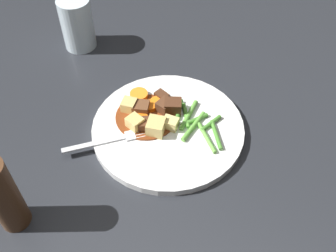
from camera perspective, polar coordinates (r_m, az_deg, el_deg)
The scene contains 27 objects.
ground_plane at distance 0.74m, azimuth 0.00°, elevation -0.75°, with size 3.00×3.00×0.00m, color #26282D.
dinner_plate at distance 0.74m, azimuth 0.00°, elevation -0.38°, with size 0.28×0.28×0.01m, color white.
stew_sauce at distance 0.75m, azimuth -3.06°, elevation 1.52°, with size 0.12×0.12×0.00m, color brown.
carrot_slice_0 at distance 0.76m, azimuth -2.61°, elevation 2.87°, with size 0.03×0.03×0.01m, color orange.
carrot_slice_1 at distance 0.78m, azimuth -4.25°, elevation 4.48°, with size 0.04×0.04×0.01m, color orange.
carrot_slice_2 at distance 0.74m, azimuth -3.84°, elevation 1.05°, with size 0.02×0.02×0.01m, color orange.
carrot_slice_3 at distance 0.76m, azimuth -1.59°, elevation 3.32°, with size 0.03×0.03×0.01m, color orange.
potato_chunk_0 at distance 0.72m, azimuth -4.83°, elevation 0.46°, with size 0.03×0.03×0.02m, color #DBBC6B.
potato_chunk_1 at distance 0.72m, azimuth 0.56°, elevation 0.64°, with size 0.02×0.03×0.02m, color #E5CC7A.
potato_chunk_2 at distance 0.71m, azimuth -1.76°, elevation -0.09°, with size 0.03×0.03×0.03m, color #DBBC6B.
potato_chunk_3 at distance 0.75m, azimuth -5.76°, elevation 2.88°, with size 0.03×0.03×0.02m, color #DBBC6B.
meat_chunk_0 at distance 0.75m, azimuth 0.72°, elevation 2.83°, with size 0.03×0.03×0.03m, color #4C2B19.
meat_chunk_1 at distance 0.72m, azimuth -3.48°, elevation 0.24°, with size 0.03×0.02×0.02m, color #4C2B19.
meat_chunk_2 at distance 0.75m, azimuth -0.51°, elevation 2.88°, with size 0.03×0.02×0.02m, color #56331E.
meat_chunk_3 at distance 0.75m, azimuth -3.95°, elevation 2.64°, with size 0.03×0.03×0.02m, color brown.
meat_chunk_4 at distance 0.77m, azimuth -0.91°, elevation 4.29°, with size 0.03×0.02×0.02m, color #4C2B19.
green_bean_0 at distance 0.74m, azimuth 3.84°, elevation 0.85°, with size 0.01×0.01×0.06m, color #4C8E33.
green_bean_1 at distance 0.75m, azimuth 1.88°, elevation 2.30°, with size 0.01×0.01×0.05m, color #4C8E33.
green_bean_2 at distance 0.74m, azimuth 2.63°, elevation 1.54°, with size 0.01×0.01×0.06m, color #599E38.
green_bean_3 at distance 0.73m, azimuth 6.25°, elevation 0.38°, with size 0.01×0.01×0.05m, color #4C8E33.
green_bean_4 at distance 0.74m, azimuth 3.03°, elevation 1.61°, with size 0.01×0.01×0.08m, color #66AD42.
green_bean_5 at distance 0.73m, azimuth 3.73°, elevation -0.03°, with size 0.01×0.01×0.08m, color #66AD42.
green_bean_6 at distance 0.72m, azimuth 7.02°, elevation -1.27°, with size 0.01×0.01×0.07m, color #4C8E33.
green_bean_7 at distance 0.71m, azimuth 5.64°, elevation -1.68°, with size 0.01×0.01×0.07m, color #66AD42.
fork at distance 0.71m, azimuth -7.87°, elevation -1.93°, with size 0.13×0.14×0.00m.
water_glass at distance 0.92m, azimuth -13.06°, elevation 14.28°, with size 0.07×0.07×0.12m, color silver.
pepper_mill at distance 0.62m, azimuth -22.87°, elevation -9.35°, with size 0.05×0.05×0.14m, color #4C2D19.
Camera 1 is at (-0.23, 0.42, 0.56)m, focal length 41.97 mm.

